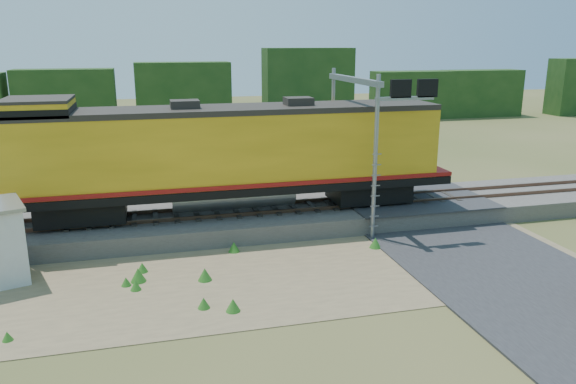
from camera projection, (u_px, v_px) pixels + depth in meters
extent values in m
plane|color=#475123|center=(312.00, 275.00, 20.63)|extent=(140.00, 140.00, 0.00)
cube|color=slate|center=(275.00, 217.00, 26.14)|extent=(70.00, 5.00, 0.80)
cube|color=brown|center=(278.00, 212.00, 25.35)|extent=(70.00, 0.10, 0.16)
cube|color=brown|center=(271.00, 203.00, 26.69)|extent=(70.00, 0.10, 0.16)
cube|color=#8C7754|center=(256.00, 275.00, 20.62)|extent=(26.00, 8.00, 0.03)
cube|color=#38383A|center=(412.00, 198.00, 27.71)|extent=(7.00, 5.20, 0.06)
cube|color=#38383A|center=(316.00, 154.00, 42.89)|extent=(7.00, 24.00, 0.08)
cube|color=#193814|center=(201.00, 95.00, 55.34)|extent=(36.00, 3.00, 6.50)
cube|color=#193814|center=(548.00, 89.00, 65.01)|extent=(50.00, 3.00, 6.00)
cube|color=black|center=(82.00, 209.00, 23.86)|extent=(3.61, 2.31, 0.90)
cube|color=black|center=(368.00, 190.00, 27.00)|extent=(3.61, 2.31, 0.90)
cube|color=black|center=(234.00, 185.00, 25.27)|extent=(20.07, 3.01, 0.36)
cylinder|color=gray|center=(234.00, 196.00, 25.39)|extent=(5.52, 1.20, 1.20)
cube|color=yellow|center=(233.00, 148.00, 24.82)|extent=(18.56, 2.91, 3.11)
cube|color=maroon|center=(234.00, 179.00, 25.19)|extent=(20.07, 3.06, 0.18)
cube|color=#28231E|center=(232.00, 110.00, 24.38)|extent=(18.56, 2.96, 0.24)
cube|color=yellow|center=(38.00, 109.00, 22.44)|extent=(2.61, 2.91, 0.70)
cube|color=#28231E|center=(37.00, 100.00, 22.34)|extent=(2.61, 2.96, 0.12)
cube|color=black|center=(38.00, 111.00, 22.46)|extent=(2.66, 2.96, 0.35)
cube|color=maroon|center=(4.00, 167.00, 22.67)|extent=(0.10, 2.01, 1.20)
cube|color=#28231E|center=(185.00, 105.00, 23.84)|extent=(1.20, 1.00, 0.45)
cube|color=#28231E|center=(298.00, 102.00, 25.05)|extent=(1.20, 1.00, 0.45)
cylinder|color=gray|center=(375.00, 159.00, 23.61)|extent=(0.18, 0.18, 7.04)
cylinder|color=gray|center=(332.00, 138.00, 28.85)|extent=(0.18, 0.18, 7.04)
cube|color=gray|center=(354.00, 80.00, 25.42)|extent=(0.25, 6.20, 0.25)
cube|color=gray|center=(405.00, 98.00, 23.25)|extent=(2.61, 0.15, 0.15)
cube|color=black|center=(401.00, 89.00, 23.10)|extent=(0.91, 0.15, 0.75)
cube|color=black|center=(427.00, 88.00, 23.39)|extent=(0.91, 0.15, 0.75)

